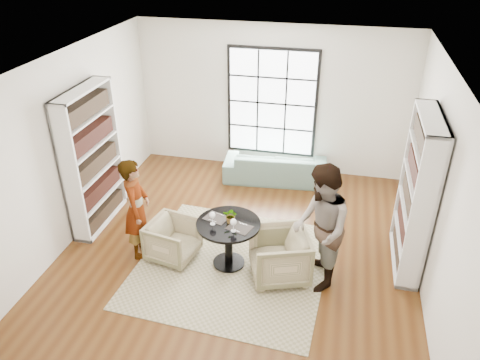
% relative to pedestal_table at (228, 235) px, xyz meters
% --- Properties ---
extents(ground, '(6.00, 6.00, 0.00)m').
position_rel_pedestal_table_xyz_m(ground, '(0.07, 0.38, -0.55)').
color(ground, '#563314').
extents(room_shell, '(6.00, 6.01, 6.00)m').
position_rel_pedestal_table_xyz_m(room_shell, '(0.07, 0.93, 0.71)').
color(room_shell, silver).
rests_on(room_shell, ground).
extents(rug, '(2.98, 2.98, 0.01)m').
position_rel_pedestal_table_xyz_m(rug, '(0.05, -0.02, -0.55)').
color(rug, tan).
rests_on(rug, ground).
extents(pedestal_table, '(0.95, 0.95, 0.76)m').
position_rel_pedestal_table_xyz_m(pedestal_table, '(0.00, 0.00, 0.00)').
color(pedestal_table, black).
rests_on(pedestal_table, ground).
extents(sofa, '(2.11, 0.98, 0.60)m').
position_rel_pedestal_table_xyz_m(sofa, '(0.26, 2.83, -0.25)').
color(sofa, slate).
rests_on(sofa, ground).
extents(armchair_left, '(0.83, 0.81, 0.65)m').
position_rel_pedestal_table_xyz_m(armchair_left, '(-0.88, -0.02, -0.23)').
color(armchair_left, tan).
rests_on(armchair_left, ground).
extents(armchair_right, '(1.05, 1.03, 0.75)m').
position_rel_pedestal_table_xyz_m(armchair_right, '(0.79, -0.10, -0.17)').
color(armchair_right, tan).
rests_on(armchair_right, ground).
extents(person_left, '(0.53, 0.68, 1.65)m').
position_rel_pedestal_table_xyz_m(person_left, '(-1.43, -0.02, 0.27)').
color(person_left, gray).
rests_on(person_left, ground).
extents(person_right, '(0.91, 1.06, 1.89)m').
position_rel_pedestal_table_xyz_m(person_right, '(1.34, -0.10, 0.39)').
color(person_right, gray).
rests_on(person_right, ground).
extents(placemat_left, '(0.41, 0.36, 0.01)m').
position_rel_pedestal_table_xyz_m(placemat_left, '(-0.20, 0.09, 0.21)').
color(placemat_left, black).
rests_on(placemat_left, pedestal_table).
extents(placemat_right, '(0.41, 0.36, 0.01)m').
position_rel_pedestal_table_xyz_m(placemat_right, '(0.19, -0.08, 0.21)').
color(placemat_right, black).
rests_on(placemat_right, pedestal_table).
extents(cutlery_left, '(0.20, 0.25, 0.01)m').
position_rel_pedestal_table_xyz_m(cutlery_left, '(-0.20, 0.09, 0.22)').
color(cutlery_left, silver).
rests_on(cutlery_left, placemat_left).
extents(cutlery_right, '(0.20, 0.25, 0.01)m').
position_rel_pedestal_table_xyz_m(cutlery_right, '(0.19, -0.08, 0.22)').
color(cutlery_right, silver).
rests_on(cutlery_right, placemat_right).
extents(wine_glass_left, '(0.09, 0.09, 0.21)m').
position_rel_pedestal_table_xyz_m(wine_glass_left, '(-0.22, -0.08, 0.36)').
color(wine_glass_left, silver).
rests_on(wine_glass_left, pedestal_table).
extents(wine_glass_right, '(0.09, 0.09, 0.21)m').
position_rel_pedestal_table_xyz_m(wine_glass_right, '(0.12, -0.18, 0.36)').
color(wine_glass_right, silver).
rests_on(wine_glass_right, pedestal_table).
extents(flower_centerpiece, '(0.23, 0.21, 0.23)m').
position_rel_pedestal_table_xyz_m(flower_centerpiece, '(0.04, 0.03, 0.33)').
color(flower_centerpiece, gray).
rests_on(flower_centerpiece, pedestal_table).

